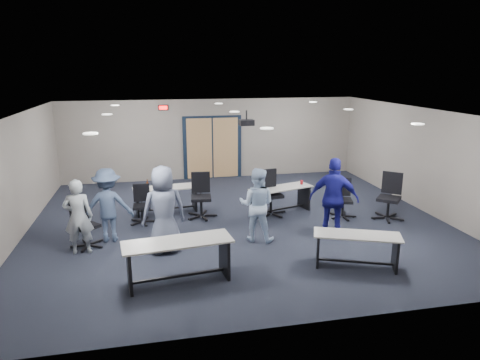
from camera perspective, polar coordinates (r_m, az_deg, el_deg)
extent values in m
plane|color=black|center=(10.70, -0.17, -5.56)|extent=(10.00, 10.00, 0.00)
cube|color=gray|center=(14.66, -3.73, 5.46)|extent=(10.00, 0.04, 2.70)
cube|color=gray|center=(6.17, 8.32, -7.98)|extent=(10.00, 0.04, 2.70)
cube|color=gray|center=(10.54, -27.87, 0.05)|extent=(0.04, 9.00, 2.70)
cube|color=gray|center=(12.30, 23.31, 2.47)|extent=(0.04, 9.00, 2.70)
cube|color=silver|center=(10.08, -0.18, 8.98)|extent=(10.00, 9.00, 0.04)
cube|color=black|center=(14.68, -3.69, 4.29)|extent=(2.00, 0.06, 2.20)
cube|color=#A5814B|center=(14.61, -5.43, 4.20)|extent=(0.85, 0.04, 2.05)
cube|color=#A5814B|center=(14.73, -1.94, 4.34)|extent=(0.85, 0.04, 2.05)
cube|color=black|center=(14.34, -10.20, 9.48)|extent=(0.32, 0.05, 0.18)
cube|color=#FF0C0C|center=(14.31, -10.20, 9.47)|extent=(0.26, 0.02, 0.12)
cylinder|color=black|center=(10.64, 0.87, 8.64)|extent=(0.04, 0.04, 0.24)
cube|color=black|center=(10.66, 0.87, 7.68)|extent=(0.35, 0.30, 0.14)
cylinder|color=black|center=(10.52, 1.05, 7.58)|extent=(0.08, 0.03, 0.08)
cube|color=#B3AFA9|center=(7.64, -8.32, -8.17)|extent=(1.98, 0.87, 0.03)
cube|color=black|center=(7.71, -14.56, -11.44)|extent=(0.12, 0.59, 0.75)
cube|color=black|center=(7.97, -2.10, -10.05)|extent=(0.12, 0.59, 0.75)
cube|color=black|center=(7.92, -8.14, -12.53)|extent=(1.70, 0.26, 0.04)
cube|color=#B3AFA9|center=(8.46, 15.37, -7.08)|extent=(1.71, 1.10, 0.03)
cube|color=black|center=(8.54, 10.35, -8.95)|extent=(0.22, 0.48, 0.63)
cube|color=black|center=(8.69, 20.01, -9.22)|extent=(0.22, 0.48, 0.63)
cube|color=black|center=(8.68, 15.12, -10.48)|extent=(1.36, 0.57, 0.04)
cube|color=#B3AFA9|center=(11.35, -9.86, -1.03)|extent=(1.74, 0.73, 0.03)
cube|color=black|center=(11.38, -13.53, -2.98)|extent=(0.10, 0.52, 0.66)
cube|color=black|center=(11.56, -6.11, -2.36)|extent=(0.10, 0.52, 0.66)
cube|color=black|center=(11.52, -9.74, -3.78)|extent=(1.50, 0.20, 0.04)
cube|color=#B3AFA9|center=(11.21, 5.50, -1.06)|extent=(1.78, 1.02, 0.03)
cube|color=black|center=(10.92, 2.18, -3.31)|extent=(0.19, 0.51, 0.66)
cube|color=black|center=(11.73, 8.51, -2.19)|extent=(0.19, 0.51, 0.66)
cube|color=black|center=(11.38, 5.43, -3.86)|extent=(1.45, 0.48, 0.04)
cylinder|color=#AD171E|center=(11.56, 8.22, -0.30)|extent=(0.08, 0.08, 0.11)
imported|color=#9FA7AD|center=(9.29, -20.76, -4.60)|extent=(0.58, 0.39, 1.58)
imported|color=slate|center=(8.85, -10.12, -3.92)|extent=(0.98, 0.72, 1.83)
imported|color=#B9D4F5|center=(9.35, 2.26, -3.30)|extent=(0.98, 0.89, 1.64)
imported|color=navy|center=(9.66, 12.43, -2.44)|extent=(1.15, 0.91, 1.83)
imported|color=#3D4F6F|center=(9.74, -17.18, -3.23)|extent=(1.09, 0.66, 1.64)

